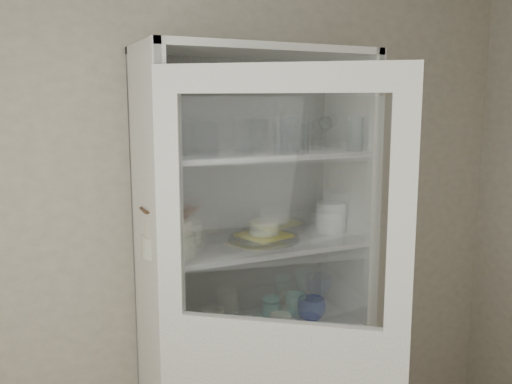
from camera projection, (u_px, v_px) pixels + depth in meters
name	position (u px, v px, depth m)	size (l,w,h in m)	color
wall_back	(197.00, 227.00, 2.52)	(3.60, 0.02, 2.60)	gray
pantry_cabinet	(250.00, 305.00, 2.52)	(1.00, 0.45, 2.10)	#B9B9B9
cupboard_door	(279.00, 380.00, 1.97)	(0.74, 0.58, 2.00)	#B9B9B9
tumbler_0	(172.00, 141.00, 2.05)	(0.07, 0.07, 0.13)	silver
tumbler_1	(244.00, 136.00, 2.18)	(0.08, 0.08, 0.15)	silver
tumbler_2	(209.00, 140.00, 2.07)	(0.07, 0.07, 0.14)	silver
tumbler_3	(280.00, 138.00, 2.20)	(0.06, 0.06, 0.13)	silver
tumbler_4	(290.00, 135.00, 2.22)	(0.08, 0.08, 0.16)	silver
tumbler_5	(301.00, 138.00, 2.25)	(0.06, 0.06, 0.13)	silver
tumbler_6	(355.00, 134.00, 2.37)	(0.07, 0.07, 0.15)	silver
tumbler_7	(165.00, 138.00, 2.14)	(0.07, 0.07, 0.14)	silver
tumbler_8	(198.00, 136.00, 2.24)	(0.07, 0.07, 0.14)	silver
tumbler_9	(200.00, 138.00, 2.23)	(0.07, 0.07, 0.13)	silver
tumbler_10	(259.00, 134.00, 2.32)	(0.07, 0.07, 0.15)	silver
tumbler_11	(290.00, 133.00, 2.41)	(0.08, 0.08, 0.15)	silver
goblet_0	(156.00, 134.00, 2.26)	(0.07, 0.07, 0.16)	silver
goblet_1	(257.00, 132.00, 2.47)	(0.07, 0.07, 0.15)	silver
goblet_2	(250.00, 133.00, 2.45)	(0.07, 0.07, 0.15)	silver
goblet_3	(325.00, 130.00, 2.58)	(0.07, 0.07, 0.16)	silver
plate_stack_front	(169.00, 244.00, 2.19)	(0.22, 0.22, 0.08)	silver
plate_stack_back	(176.00, 232.00, 2.40)	(0.23, 0.23, 0.08)	silver
cream_bowl	(169.00, 227.00, 2.18)	(0.19, 0.19, 0.06)	beige
terracotta_bowl	(169.00, 214.00, 2.17)	(0.21, 0.21, 0.05)	#512C10
glass_platter	(264.00, 239.00, 2.42)	(0.32, 0.32, 0.02)	silver
yellow_trivet	(264.00, 235.00, 2.42)	(0.19, 0.19, 0.01)	yellow
white_ramekin	(264.00, 227.00, 2.41)	(0.13, 0.13, 0.06)	silver
grey_bowl_stack	(331.00, 217.00, 2.59)	(0.14, 0.14, 0.14)	white
mug_blue	(312.00, 309.00, 2.55)	(0.13, 0.13, 0.10)	navy
mug_teal	(295.00, 304.00, 2.61)	(0.11, 0.11, 0.10)	teal
mug_white	(280.00, 324.00, 2.39)	(0.10, 0.10, 0.09)	silver
teal_jar	(271.00, 309.00, 2.54)	(0.09, 0.09, 0.10)	teal
measuring_cups	(212.00, 339.00, 2.28)	(0.11, 0.11, 0.04)	silver
white_canister	(213.00, 322.00, 2.38)	(0.10, 0.10, 0.12)	silver
tumbler_12	(185.00, 137.00, 2.18)	(0.07, 0.07, 0.15)	silver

